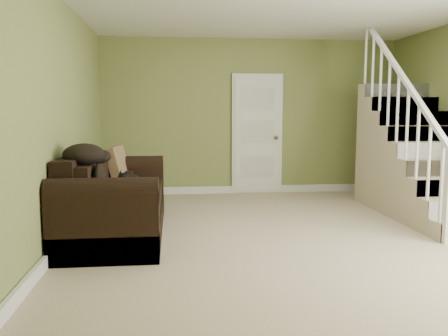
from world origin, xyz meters
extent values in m
cube|color=tan|center=(0.00, 0.00, 0.00)|extent=(5.00, 5.50, 0.01)
cube|color=white|center=(0.00, 0.00, 2.60)|extent=(5.00, 5.50, 0.01)
cube|color=olive|center=(0.00, 2.75, 1.30)|extent=(5.00, 0.04, 2.60)
cube|color=olive|center=(0.00, -2.75, 1.30)|extent=(5.00, 0.04, 2.60)
cube|color=olive|center=(-2.50, 0.00, 1.30)|extent=(0.04, 5.50, 2.60)
cube|color=white|center=(0.00, 2.72, 0.06)|extent=(5.00, 0.04, 0.12)
cube|color=white|center=(-2.47, 0.00, 0.06)|extent=(0.04, 5.50, 0.12)
cube|color=white|center=(0.10, 2.71, 1.01)|extent=(0.86, 0.05, 2.02)
cube|color=white|center=(0.10, 2.69, 1.00)|extent=(0.78, 0.04, 1.96)
sphere|color=olive|center=(0.42, 2.65, 0.95)|extent=(0.07, 0.07, 0.07)
cylinder|color=white|center=(1.55, -0.46, 0.65)|extent=(0.04, 0.04, 0.90)
cylinder|color=white|center=(1.55, -0.19, 0.85)|extent=(0.04, 0.04, 0.90)
cylinder|color=white|center=(1.55, 0.08, 1.05)|extent=(0.04, 0.04, 0.90)
cube|color=tan|center=(2.00, 0.35, 0.40)|extent=(1.00, 0.27, 0.80)
cylinder|color=white|center=(1.55, 0.35, 1.25)|extent=(0.04, 0.04, 0.90)
cube|color=tan|center=(2.00, 0.62, 0.50)|extent=(1.00, 0.27, 1.00)
cylinder|color=white|center=(1.55, 0.62, 1.45)|extent=(0.04, 0.04, 0.90)
cube|color=tan|center=(2.00, 0.89, 0.60)|extent=(1.00, 0.27, 1.20)
cylinder|color=white|center=(1.55, 0.89, 1.65)|extent=(0.04, 0.04, 0.90)
cube|color=tan|center=(2.00, 1.16, 0.70)|extent=(1.00, 0.27, 1.40)
cylinder|color=white|center=(1.55, 1.16, 1.85)|extent=(0.04, 0.04, 0.90)
cube|color=tan|center=(2.00, 1.43, 0.80)|extent=(1.00, 0.27, 1.60)
cylinder|color=white|center=(1.55, 1.43, 2.05)|extent=(0.04, 0.04, 0.90)
cube|color=tan|center=(2.00, 1.70, 0.90)|extent=(1.00, 0.27, 1.80)
cylinder|color=white|center=(1.55, 1.70, 2.25)|extent=(0.04, 0.04, 0.90)
cube|color=white|center=(1.55, 0.62, 1.90)|extent=(0.06, 2.46, 1.84)
cube|color=black|center=(-1.97, 0.18, 0.13)|extent=(1.02, 2.35, 0.27)
cube|color=black|center=(-1.86, 0.18, 0.38)|extent=(0.77, 1.77, 0.24)
cube|color=black|center=(-1.97, -0.86, 0.33)|extent=(1.02, 0.27, 0.66)
cube|color=black|center=(-1.97, 1.22, 0.33)|extent=(1.02, 0.27, 0.66)
cylinder|color=black|center=(-1.97, -0.86, 0.66)|extent=(1.02, 0.27, 0.27)
cylinder|color=black|center=(-1.97, 1.22, 0.66)|extent=(1.02, 0.27, 0.27)
cube|color=black|center=(-2.37, 0.18, 0.59)|extent=(0.21, 1.82, 0.67)
cube|color=black|center=(-2.21, 0.18, 0.68)|extent=(0.15, 1.75, 0.37)
cube|color=black|center=(-2.12, 1.17, 0.31)|extent=(0.53, 0.53, 0.62)
cylinder|color=silver|center=(-2.20, 1.11, 0.72)|extent=(0.06, 0.06, 0.20)
cylinder|color=#2C4BAE|center=(-2.20, 1.11, 0.72)|extent=(0.07, 0.07, 0.05)
cylinder|color=white|center=(-2.20, 1.11, 0.83)|extent=(0.03, 0.03, 0.03)
cylinder|color=silver|center=(-2.05, 1.15, 0.72)|extent=(0.06, 0.06, 0.20)
cylinder|color=#2C4BAE|center=(-2.05, 1.15, 0.72)|extent=(0.07, 0.07, 0.05)
cylinder|color=white|center=(-2.05, 1.15, 0.83)|extent=(0.03, 0.03, 0.03)
cylinder|color=silver|center=(-2.12, 1.28, 0.72)|extent=(0.06, 0.06, 0.20)
cylinder|color=#2C4BAE|center=(-2.12, 1.28, 0.72)|extent=(0.07, 0.07, 0.05)
cylinder|color=white|center=(-2.12, 1.28, 0.83)|extent=(0.03, 0.03, 0.03)
ellipsoid|color=black|center=(-1.81, 0.17, 0.60)|extent=(0.30, 0.40, 0.19)
ellipsoid|color=white|center=(-1.81, 0.08, 0.56)|extent=(0.15, 0.17, 0.10)
sphere|color=black|center=(-1.81, -0.02, 0.66)|extent=(0.16, 0.16, 0.13)
ellipsoid|color=white|center=(-1.81, -0.07, 0.64)|extent=(0.08, 0.07, 0.06)
cone|color=black|center=(-1.85, -0.01, 0.73)|extent=(0.06, 0.06, 0.06)
cone|color=black|center=(-1.78, -0.01, 0.73)|extent=(0.06, 0.06, 0.06)
cylinder|color=black|center=(-1.72, 0.30, 0.52)|extent=(0.05, 0.27, 0.04)
ellipsoid|color=yellow|center=(-1.80, -0.22, 0.53)|extent=(0.17, 0.21, 0.06)
cube|color=#49341D|center=(-2.03, 0.99, 0.71)|extent=(0.31, 0.50, 0.49)
ellipsoid|color=black|center=(-2.23, -0.30, 0.96)|extent=(0.45, 0.57, 0.22)
camera|label=1|loc=(-1.33, -5.23, 1.40)|focal=38.00mm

